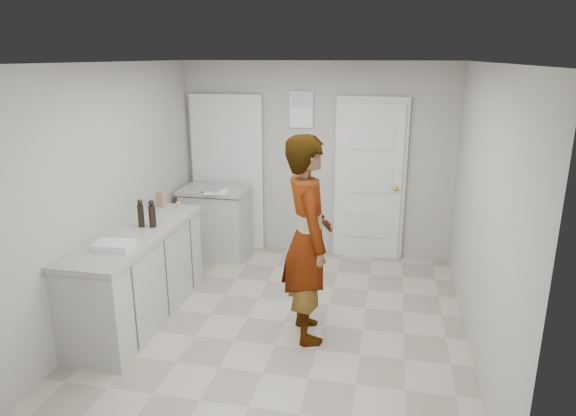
% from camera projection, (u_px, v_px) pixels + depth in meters
% --- Properties ---
extents(ground, '(4.00, 4.00, 0.00)m').
position_uv_depth(ground, '(285.00, 321.00, 5.14)').
color(ground, gray).
rests_on(ground, ground).
extents(room_shell, '(4.00, 4.00, 4.00)m').
position_uv_depth(room_shell, '(302.00, 177.00, 6.71)').
color(room_shell, '#B3B2A9').
rests_on(room_shell, ground).
extents(main_counter, '(0.64, 1.96, 0.93)m').
position_uv_depth(main_counter, '(138.00, 278.00, 5.11)').
color(main_counter, beige).
rests_on(main_counter, ground).
extents(side_counter, '(0.84, 0.61, 0.93)m').
position_uv_depth(side_counter, '(216.00, 225.00, 6.71)').
color(side_counter, beige).
rests_on(side_counter, ground).
extents(person, '(0.68, 0.82, 1.92)m').
position_uv_depth(person, '(308.00, 239.00, 4.64)').
color(person, silver).
rests_on(person, ground).
extents(cake_mix_box, '(0.11, 0.08, 0.17)m').
position_uv_depth(cake_mix_box, '(161.00, 199.00, 5.75)').
color(cake_mix_box, '#A37351').
rests_on(cake_mix_box, main_counter).
extents(spice_jar, '(0.05, 0.05, 0.08)m').
position_uv_depth(spice_jar, '(178.00, 205.00, 5.68)').
color(spice_jar, tan).
rests_on(spice_jar, main_counter).
extents(oil_cruet_a, '(0.07, 0.07, 0.28)m').
position_uv_depth(oil_cruet_a, '(152.00, 214.00, 5.05)').
color(oil_cruet_a, black).
rests_on(oil_cruet_a, main_counter).
extents(oil_cruet_b, '(0.06, 0.06, 0.28)m').
position_uv_depth(oil_cruet_b, '(141.00, 214.00, 5.06)').
color(oil_cruet_b, black).
rests_on(oil_cruet_b, main_counter).
extents(baking_dish, '(0.35, 0.26, 0.06)m').
position_uv_depth(baking_dish, '(113.00, 246.00, 4.51)').
color(baking_dish, silver).
rests_on(baking_dish, main_counter).
extents(egg_bowl, '(0.13, 0.13, 0.05)m').
position_uv_depth(egg_bowl, '(100.00, 246.00, 4.50)').
color(egg_bowl, silver).
rests_on(egg_bowl, main_counter).
extents(papers, '(0.34, 0.40, 0.01)m').
position_uv_depth(papers, '(216.00, 191.00, 6.41)').
color(papers, white).
rests_on(papers, side_counter).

